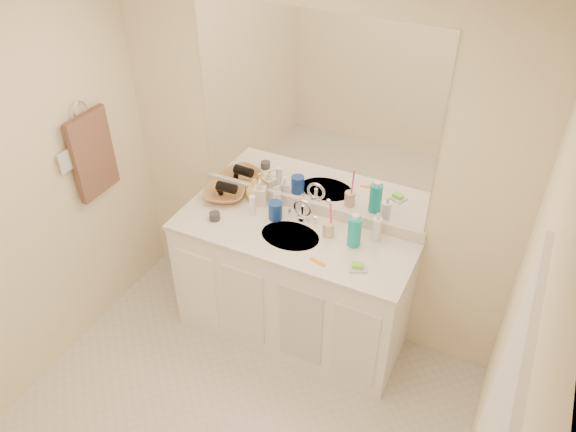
# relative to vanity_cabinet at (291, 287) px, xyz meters

# --- Properties ---
(ceiling) EXTENTS (2.60, 2.60, 0.02)m
(ceiling) POSITION_rel_vanity_cabinet_xyz_m (0.00, -1.02, 1.97)
(ceiling) COLOR white
(ceiling) RESTS_ON wall_back
(wall_back) EXTENTS (2.60, 0.02, 2.40)m
(wall_back) POSITION_rel_vanity_cabinet_xyz_m (0.00, 0.28, 0.77)
(wall_back) COLOR #F6E6C0
(wall_back) RESTS_ON floor
(wall_right) EXTENTS (0.02, 2.60, 2.40)m
(wall_right) POSITION_rel_vanity_cabinet_xyz_m (1.30, -1.02, 0.77)
(wall_right) COLOR #F6E6C0
(wall_right) RESTS_ON floor
(vanity_cabinet) EXTENTS (1.50, 0.55, 0.85)m
(vanity_cabinet) POSITION_rel_vanity_cabinet_xyz_m (0.00, 0.00, 0.00)
(vanity_cabinet) COLOR white
(vanity_cabinet) RESTS_ON floor
(countertop) EXTENTS (1.52, 0.57, 0.03)m
(countertop) POSITION_rel_vanity_cabinet_xyz_m (0.00, 0.00, 0.44)
(countertop) COLOR silver
(countertop) RESTS_ON vanity_cabinet
(backsplash) EXTENTS (1.52, 0.03, 0.08)m
(backsplash) POSITION_rel_vanity_cabinet_xyz_m (0.00, 0.26, 0.50)
(backsplash) COLOR beige
(backsplash) RESTS_ON countertop
(sink_basin) EXTENTS (0.37, 0.37, 0.02)m
(sink_basin) POSITION_rel_vanity_cabinet_xyz_m (0.00, -0.02, 0.44)
(sink_basin) COLOR beige
(sink_basin) RESTS_ON countertop
(faucet) EXTENTS (0.02, 0.02, 0.11)m
(faucet) POSITION_rel_vanity_cabinet_xyz_m (0.00, 0.16, 0.51)
(faucet) COLOR silver
(faucet) RESTS_ON countertop
(mirror) EXTENTS (1.48, 0.01, 1.20)m
(mirror) POSITION_rel_vanity_cabinet_xyz_m (0.00, 0.27, 1.14)
(mirror) COLOR white
(mirror) RESTS_ON wall_back
(blue_mug) EXTENTS (0.11, 0.11, 0.12)m
(blue_mug) POSITION_rel_vanity_cabinet_xyz_m (-0.16, 0.10, 0.52)
(blue_mug) COLOR navy
(blue_mug) RESTS_ON countertop
(tan_cup) EXTENTS (0.07, 0.07, 0.10)m
(tan_cup) POSITION_rel_vanity_cabinet_xyz_m (0.21, 0.08, 0.50)
(tan_cup) COLOR beige
(tan_cup) RESTS_ON countertop
(toothbrush) EXTENTS (0.01, 0.04, 0.22)m
(toothbrush) POSITION_rel_vanity_cabinet_xyz_m (0.22, 0.08, 0.60)
(toothbrush) COLOR #F44086
(toothbrush) RESTS_ON tan_cup
(mouthwash_bottle) EXTENTS (0.10, 0.10, 0.19)m
(mouthwash_bottle) POSITION_rel_vanity_cabinet_xyz_m (0.38, 0.07, 0.55)
(mouthwash_bottle) COLOR #0EA7A9
(mouthwash_bottle) RESTS_ON countertop
(clear_pump_bottle) EXTENTS (0.07, 0.07, 0.16)m
(clear_pump_bottle) POSITION_rel_vanity_cabinet_xyz_m (0.48, 0.17, 0.53)
(clear_pump_bottle) COLOR white
(clear_pump_bottle) RESTS_ON countertop
(soap_dish) EXTENTS (0.13, 0.12, 0.01)m
(soap_dish) POSITION_rel_vanity_cabinet_xyz_m (0.47, -0.12, 0.46)
(soap_dish) COLOR silver
(soap_dish) RESTS_ON countertop
(green_soap) EXTENTS (0.07, 0.06, 0.02)m
(green_soap) POSITION_rel_vanity_cabinet_xyz_m (0.47, -0.12, 0.48)
(green_soap) COLOR #79E638
(green_soap) RESTS_ON soap_dish
(orange_comb) EXTENTS (0.11, 0.05, 0.00)m
(orange_comb) POSITION_rel_vanity_cabinet_xyz_m (0.25, -0.17, 0.46)
(orange_comb) COLOR orange
(orange_comb) RESTS_ON countertop
(dark_jar) EXTENTS (0.09, 0.09, 0.05)m
(dark_jar) POSITION_rel_vanity_cabinet_xyz_m (-0.50, -0.08, 0.48)
(dark_jar) COLOR #34333A
(dark_jar) RESTS_ON countertop
(extra_white_bottle) EXTENTS (0.05, 0.05, 0.14)m
(extra_white_bottle) POSITION_rel_vanity_cabinet_xyz_m (-0.31, 0.08, 0.52)
(extra_white_bottle) COLOR white
(extra_white_bottle) RESTS_ON countertop
(soap_bottle_white) EXTENTS (0.08, 0.08, 0.17)m
(soap_bottle_white) POSITION_rel_vanity_cabinet_xyz_m (-0.20, 0.21, 0.54)
(soap_bottle_white) COLOR white
(soap_bottle_white) RESTS_ON countertop
(soap_bottle_cream) EXTENTS (0.11, 0.11, 0.18)m
(soap_bottle_cream) POSITION_rel_vanity_cabinet_xyz_m (-0.32, 0.20, 0.55)
(soap_bottle_cream) COLOR beige
(soap_bottle_cream) RESTS_ON countertop
(soap_bottle_yellow) EXTENTS (0.15, 0.15, 0.16)m
(soap_bottle_yellow) POSITION_rel_vanity_cabinet_xyz_m (-0.38, 0.23, 0.53)
(soap_bottle_yellow) COLOR #FCCB62
(soap_bottle_yellow) RESTS_ON countertop
(wicker_basket) EXTENTS (0.36, 0.36, 0.07)m
(wicker_basket) POSITION_rel_vanity_cabinet_xyz_m (-0.57, 0.15, 0.49)
(wicker_basket) COLOR #A37141
(wicker_basket) RESTS_ON countertop
(hair_dryer) EXTENTS (0.14, 0.07, 0.07)m
(hair_dryer) POSITION_rel_vanity_cabinet_xyz_m (-0.55, 0.15, 0.54)
(hair_dryer) COLOR black
(hair_dryer) RESTS_ON wicker_basket
(towel_ring) EXTENTS (0.01, 0.11, 0.11)m
(towel_ring) POSITION_rel_vanity_cabinet_xyz_m (-1.27, -0.25, 1.12)
(towel_ring) COLOR silver
(towel_ring) RESTS_ON wall_left
(hand_towel) EXTENTS (0.04, 0.32, 0.55)m
(hand_towel) POSITION_rel_vanity_cabinet_xyz_m (-1.25, -0.25, 0.82)
(hand_towel) COLOR #472F26
(hand_towel) RESTS_ON towel_ring
(switch_plate) EXTENTS (0.01, 0.08, 0.13)m
(switch_plate) POSITION_rel_vanity_cabinet_xyz_m (-1.27, -0.45, 0.88)
(switch_plate) COLOR silver
(switch_plate) RESTS_ON wall_left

